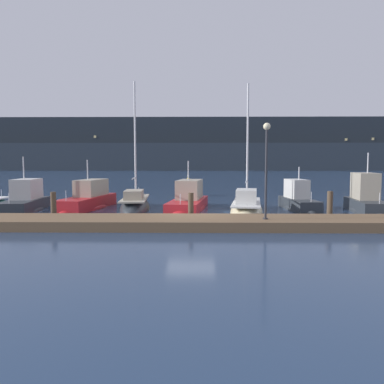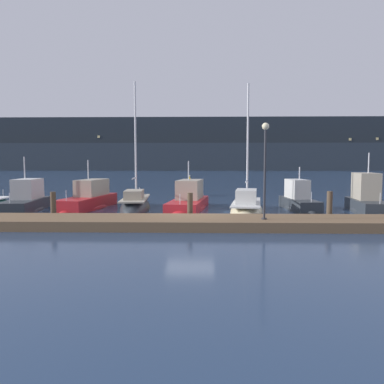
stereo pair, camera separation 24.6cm
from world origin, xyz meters
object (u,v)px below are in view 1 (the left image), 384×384
motorboat_berth_5 (188,204)px  motorboat_berth_8 (366,205)px  motorboat_berth_7 (298,204)px  channel_buoy (188,188)px  motorboat_berth_3 (88,203)px  sailboat_berth_6 (247,210)px  motorboat_berth_2 (25,205)px  dock_lamppost (266,156)px  sailboat_berth_4 (135,208)px

motorboat_berth_5 → motorboat_berth_8: bearing=-8.2°
motorboat_berth_5 → motorboat_berth_7: 7.00m
motorboat_berth_5 → channel_buoy: (-0.23, 8.85, 0.38)m
motorboat_berth_3 → sailboat_berth_6: 10.23m
motorboat_berth_5 → motorboat_berth_8: motorboat_berth_8 is taller
motorboat_berth_7 → motorboat_berth_8: bearing=-18.0°
motorboat_berth_2 → dock_lamppost: (13.83, -6.13, 2.94)m
dock_lamppost → motorboat_berth_2: bearing=156.1°
motorboat_berth_5 → motorboat_berth_8: size_ratio=1.30×
motorboat_berth_7 → sailboat_berth_4: bearing=179.7°
dock_lamppost → sailboat_berth_6: bearing=91.3°
motorboat_berth_2 → motorboat_berth_8: 20.88m
motorboat_berth_8 → dock_lamppost: bearing=-141.5°
dock_lamppost → motorboat_berth_5: bearing=117.2°
sailboat_berth_4 → motorboat_berth_5: (3.40, 0.28, 0.19)m
motorboat_berth_3 → motorboat_berth_7: size_ratio=1.38×
motorboat_berth_5 → sailboat_berth_6: 3.90m
motorboat_berth_5 → motorboat_berth_7: motorboat_berth_5 is taller
sailboat_berth_4 → motorboat_berth_8: 14.18m
motorboat_berth_2 → motorboat_berth_3: size_ratio=0.80×
motorboat_berth_2 → motorboat_berth_5: size_ratio=0.81×
sailboat_berth_4 → motorboat_berth_5: 3.41m
motorboat_berth_3 → channel_buoy: motorboat_berth_3 is taller
sailboat_berth_6 → channel_buoy: bearing=109.9°
motorboat_berth_2 → sailboat_berth_6: 13.72m
motorboat_berth_2 → sailboat_berth_6: bearing=-2.4°
motorboat_berth_2 → motorboat_berth_3: bearing=17.6°
motorboat_berth_5 → channel_buoy: size_ratio=3.59×
sailboat_berth_4 → dock_lamppost: 10.38m
motorboat_berth_5 → sailboat_berth_4: bearing=-175.3°
motorboat_berth_5 → channel_buoy: motorboat_berth_5 is taller
motorboat_berth_2 → dock_lamppost: 15.41m
motorboat_berth_3 → motorboat_berth_5: 6.54m
motorboat_berth_2 → motorboat_berth_5: 10.20m
motorboat_berth_7 → channel_buoy: motorboat_berth_7 is taller
sailboat_berth_6 → motorboat_berth_8: bearing=0.4°
sailboat_berth_6 → channel_buoy: 11.12m
sailboat_berth_4 → channel_buoy: bearing=70.9°
dock_lamppost → sailboat_berth_4: bearing=135.8°
motorboat_berth_3 → sailboat_berth_4: sailboat_berth_4 is taller
motorboat_berth_8 → channel_buoy: size_ratio=2.75×
motorboat_berth_3 → motorboat_berth_8: bearing=-5.5°
motorboat_berth_2 → channel_buoy: size_ratio=2.90×
sailboat_berth_6 → motorboat_berth_5: bearing=155.8°
sailboat_berth_6 → dock_lamppost: (0.13, -5.56, 3.17)m
motorboat_berth_3 → dock_lamppost: dock_lamppost is taller
motorboat_berth_3 → sailboat_berth_4: bearing=-7.2°
sailboat_berth_6 → channel_buoy: (-3.78, 10.44, 0.54)m
sailboat_berth_4 → channel_buoy: (3.17, 9.13, 0.58)m
motorboat_berth_3 → motorboat_berth_5: motorboat_berth_3 is taller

